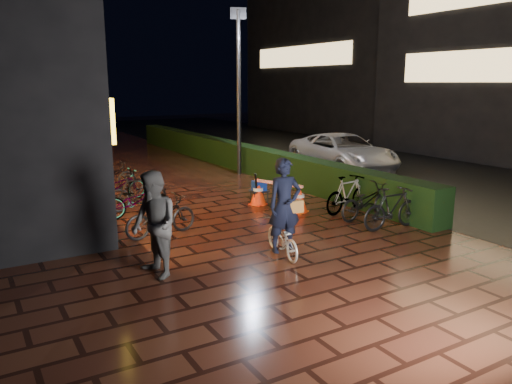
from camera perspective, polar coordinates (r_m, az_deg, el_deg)
ground at (r=11.59m, az=2.21°, el=-4.39°), size 80.00×80.00×0.00m
asphalt_road at (r=21.02m, az=15.62°, el=2.82°), size 11.00×60.00×0.01m
hedge at (r=19.87m, az=-2.26°, el=4.18°), size 0.70×20.00×1.00m
bystander_person at (r=8.80m, az=-11.57°, el=-3.71°), size 0.83×1.00×1.89m
van at (r=19.68m, az=9.90°, el=4.52°), size 2.75×5.20×1.39m
far_buildings at (r=30.14m, az=21.21°, el=17.59°), size 9.08×31.00×14.00m
lamp_post_hedge at (r=18.26m, az=-1.99°, el=12.07°), size 0.55×0.28×5.88m
lamp_post_sf at (r=17.62m, az=-19.51°, el=10.46°), size 0.52×0.16×5.37m
cyclist at (r=9.69m, az=3.15°, el=-3.29°), size 0.74×1.43×1.96m
traffic_barrier at (r=13.51m, az=2.53°, el=-0.36°), size 1.02×1.77×0.73m
cart_assembly at (r=13.98m, az=0.32°, el=0.56°), size 0.57×0.51×0.93m
parked_bikes_storefront at (r=13.78m, az=-14.21°, el=-0.07°), size 1.98×6.05×1.00m
parked_bikes_hedge at (r=12.63m, az=12.65°, el=-1.01°), size 1.81×2.33×1.00m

